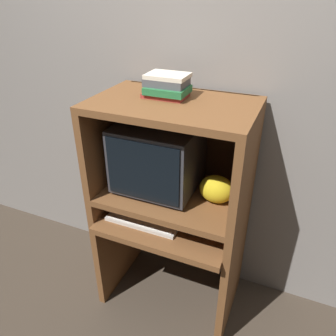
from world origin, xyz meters
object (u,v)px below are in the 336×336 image
at_px(crt_monitor, 158,156).
at_px(mouse, 192,231).
at_px(snack_bag, 217,189).
at_px(book_stack, 167,86).
at_px(keyboard, 144,220).

distance_m(crt_monitor, mouse, 0.44).
bearing_deg(crt_monitor, snack_bag, -1.98).
relative_size(crt_monitor, snack_bag, 2.37).
xyz_separation_m(crt_monitor, book_stack, (0.03, 0.05, 0.38)).
height_order(snack_bag, book_stack, book_stack).
bearing_deg(snack_bag, book_stack, 169.50).
height_order(keyboard, book_stack, book_stack).
bearing_deg(snack_bag, keyboard, -159.00).
bearing_deg(mouse, crt_monitor, 151.48).
bearing_deg(mouse, book_stack, 140.39).
xyz_separation_m(crt_monitor, keyboard, (-0.03, -0.15, -0.34)).
bearing_deg(mouse, snack_bag, 56.24).
xyz_separation_m(mouse, book_stack, (-0.22, 0.18, 0.71)).
relative_size(crt_monitor, mouse, 6.33).
height_order(mouse, snack_bag, snack_bag).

